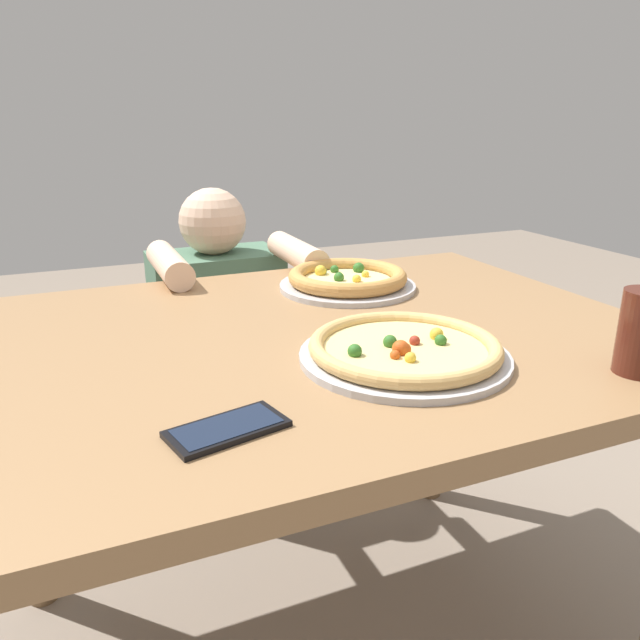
# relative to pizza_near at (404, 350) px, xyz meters

# --- Properties ---
(dining_table) EXTENTS (1.28, 0.96, 0.75)m
(dining_table) POSITION_rel_pizza_near_xyz_m (-0.08, 0.19, -0.12)
(dining_table) COLOR #936D47
(dining_table) RESTS_ON ground
(pizza_near) EXTENTS (0.35, 0.35, 0.04)m
(pizza_near) POSITION_rel_pizza_near_xyz_m (0.00, 0.00, 0.00)
(pizza_near) COLOR #B7B7BC
(pizza_near) RESTS_ON dining_table
(pizza_far) EXTENTS (0.31, 0.31, 0.05)m
(pizza_far) POSITION_rel_pizza_near_xyz_m (0.10, 0.43, 0.00)
(pizza_far) COLOR #B7B7BC
(pizza_far) RESTS_ON dining_table
(cell_phone) EXTENTS (0.16, 0.11, 0.01)m
(cell_phone) POSITION_rel_pizza_near_xyz_m (-0.33, -0.12, -0.01)
(cell_phone) COLOR black
(cell_phone) RESTS_ON dining_table
(diner_seated) EXTENTS (0.40, 0.52, 0.94)m
(diner_seated) POSITION_rel_pizza_near_xyz_m (-0.09, 0.91, -0.34)
(diner_seated) COLOR #333847
(diner_seated) RESTS_ON ground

